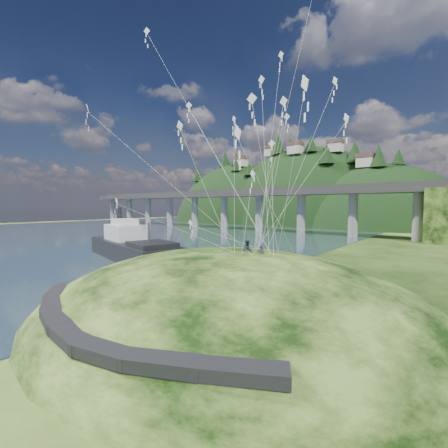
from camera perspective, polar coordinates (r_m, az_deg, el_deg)
The scene contains 10 objects.
ground at distance 30.97m, azimuth -13.19°, elevation -13.29°, with size 320.00×320.00×0.00m, color black.
water at distance 107.29m, azimuth -24.27°, elevation -1.55°, with size 240.00×240.00×0.00m, color #334C5D.
grass_hill at distance 27.45m, azimuth 1.33°, elevation -18.77°, with size 36.00×32.00×13.00m.
footpath at distance 19.33m, azimuth -22.95°, elevation -17.45°, with size 22.29×5.84×0.83m.
bridge at distance 101.36m, azimuth 9.40°, elevation 3.93°, with size 160.00×11.00×15.00m.
far_ridge at distance 156.37m, azimuth 13.28°, elevation -2.57°, with size 153.00×70.00×94.50m.
work_barge at distance 52.78m, azimuth -17.22°, elevation -3.98°, with size 25.49×12.18×8.61m.
wooden_dock at distance 42.22m, azimuth -14.26°, elevation -8.10°, with size 15.53×6.43×1.10m.
kite_flyers at distance 25.98m, azimuth 4.95°, elevation -3.22°, with size 2.53×1.14×1.92m.
kite_swarm at distance 27.50m, azimuth 3.31°, elevation 21.19°, with size 21.12×16.94×21.80m.
Camera 1 is at (23.47, -18.14, 8.91)m, focal length 24.00 mm.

